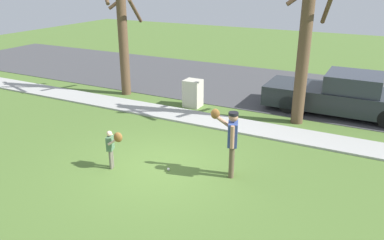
{
  "coord_description": "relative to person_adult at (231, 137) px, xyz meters",
  "views": [
    {
      "loc": [
        4.82,
        -7.59,
        4.7
      ],
      "look_at": [
        0.34,
        1.08,
        1.0
      ],
      "focal_mm": 36.1,
      "sensor_mm": 36.0,
      "label": 1
    }
  ],
  "objects": [
    {
      "name": "parked_pickup_dark",
      "position": [
        1.82,
        6.09,
        -0.38
      ],
      "size": [
        5.2,
        1.95,
        1.48
      ],
      "rotation": [
        0.0,
        0.0,
        3.14
      ],
      "color": "#23282D",
      "rests_on": "road_surface"
    },
    {
      "name": "road_surface",
      "position": [
        -1.75,
        8.21,
        -1.04
      ],
      "size": [
        36.0,
        6.8,
        0.02
      ],
      "primitive_type": "cube",
      "color": "#424244",
      "rests_on": "ground"
    },
    {
      "name": "ground_plane",
      "position": [
        -1.75,
        3.11,
        -1.05
      ],
      "size": [
        48.0,
        48.0,
        0.0
      ],
      "primitive_type": "plane",
      "color": "#4C6B2D"
    },
    {
      "name": "sidewalk_strip",
      "position": [
        -1.75,
        3.21,
        -1.02
      ],
      "size": [
        36.0,
        1.2,
        0.06
      ],
      "primitive_type": "cube",
      "color": "#A3A39E",
      "rests_on": "ground"
    },
    {
      "name": "person_adult",
      "position": [
        0.0,
        0.0,
        0.0
      ],
      "size": [
        0.8,
        0.57,
        1.67
      ],
      "rotation": [
        0.0,
        0.0,
        -2.8
      ],
      "color": "brown",
      "rests_on": "ground"
    },
    {
      "name": "street_tree_far",
      "position": [
        -6.47,
        4.52,
        1.71
      ],
      "size": [
        1.85,
        1.88,
        5.19
      ],
      "color": "brown",
      "rests_on": "ground"
    },
    {
      "name": "street_tree_near",
      "position": [
        0.63,
        4.45,
        1.98
      ],
      "size": [
        1.85,
        1.89,
        5.72
      ],
      "color": "brown",
      "rests_on": "ground"
    },
    {
      "name": "baseball",
      "position": [
        -1.48,
        -0.49,
        -1.01
      ],
      "size": [
        0.07,
        0.07,
        0.07
      ],
      "primitive_type": "sphere",
      "color": "white",
      "rests_on": "ground"
    },
    {
      "name": "person_child",
      "position": [
        -2.77,
        -1.04,
        -0.36
      ],
      "size": [
        0.54,
        0.35,
        1.07
      ],
      "rotation": [
        0.0,
        0.0,
        0.34
      ],
      "color": "#6B6656",
      "rests_on": "ground"
    },
    {
      "name": "utility_cabinet",
      "position": [
        -3.26,
        4.36,
        -0.54
      ],
      "size": [
        0.62,
        0.56,
        1.02
      ],
      "primitive_type": "cube",
      "color": "beige",
      "rests_on": "ground"
    }
  ]
}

